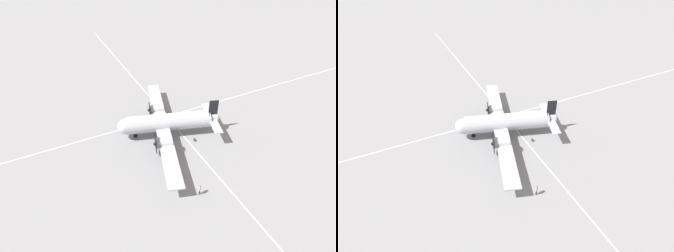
{
  "view_description": "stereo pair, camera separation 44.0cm",
  "coord_description": "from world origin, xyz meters",
  "views": [
    {
      "loc": [
        -31.18,
        15.59,
        28.18
      ],
      "look_at": [
        0.0,
        0.0,
        1.74
      ],
      "focal_mm": 28.0,
      "sensor_mm": 36.0,
      "label": 1
    },
    {
      "loc": [
        -31.38,
        15.2,
        28.18
      ],
      "look_at": [
        0.0,
        0.0,
        1.74
      ],
      "focal_mm": 28.0,
      "sensor_mm": 36.0,
      "label": 2
    }
  ],
  "objects": [
    {
      "name": "crew_foreground",
      "position": [
        -13.16,
        1.95,
        1.01
      ],
      "size": [
        0.37,
        0.47,
        1.65
      ],
      "rotation": [
        0.0,
        0.0,
        2.21
      ],
      "color": "navy",
      "rests_on": "ground_plane"
    },
    {
      "name": "apron_line_northsouth",
      "position": [
        4.84,
        0.0,
        0.0
      ],
      "size": [
        0.16,
        120.0,
        0.01
      ],
      "color": "silver",
      "rests_on": "ground_plane"
    },
    {
      "name": "suitcase_near_door",
      "position": [
        -3.57,
        -3.11,
        0.24
      ],
      "size": [
        0.4,
        0.16,
        0.52
      ],
      "color": "#47331E",
      "rests_on": "ground_plane"
    },
    {
      "name": "apron_line_eastwest",
      "position": [
        0.0,
        -2.1,
        0.0
      ],
      "size": [
        120.0,
        0.16,
        0.01
      ],
      "color": "silver",
      "rests_on": "ground_plane"
    },
    {
      "name": "airliner_main",
      "position": [
        0.14,
        0.44,
        2.58
      ],
      "size": [
        26.78,
        17.03,
        5.99
      ],
      "rotation": [
        0.0,
        0.0,
        1.26
      ],
      "color": "#ADB2BC",
      "rests_on": "ground_plane"
    },
    {
      "name": "ground_plane",
      "position": [
        0.0,
        0.0,
        0.0
      ],
      "size": [
        300.0,
        300.0,
        0.0
      ],
      "primitive_type": "plane",
      "color": "gray"
    }
  ]
}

